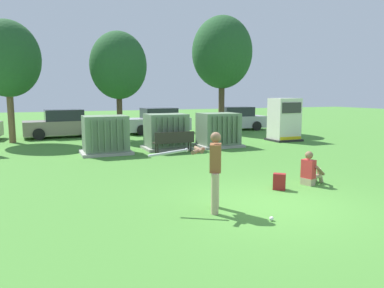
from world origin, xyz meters
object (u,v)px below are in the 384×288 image
at_px(backpack, 279,182).
at_px(parked_car_left_of_center, 62,124).
at_px(transformer_mid_west, 166,132).
at_px(transformer_mid_east, 218,130).
at_px(seated_spectator, 310,171).
at_px(parked_car_rightmost, 235,119).
at_px(park_bench, 174,140).
at_px(batter, 213,167).
at_px(generator_enclosure, 284,120).
at_px(sports_ball, 272,219).
at_px(parked_car_right_of_center, 157,121).
at_px(transformer_west, 105,135).

distance_m(backpack, parked_car_left_of_center, 15.47).
bearing_deg(parked_car_left_of_center, transformer_mid_west, -57.79).
bearing_deg(transformer_mid_east, backpack, -104.83).
xyz_separation_m(seated_spectator, parked_car_rightmost, (5.68, 14.55, 0.38)).
bearing_deg(transformer_mid_west, seated_spectator, -78.27).
bearing_deg(park_bench, backpack, -85.54).
xyz_separation_m(batter, backpack, (2.42, 0.91, -0.76)).
height_order(park_bench, seated_spectator, seated_spectator).
relative_size(park_bench, backpack, 4.10).
bearing_deg(generator_enclosure, transformer_mid_east, -171.62).
xyz_separation_m(sports_ball, backpack, (1.60, 1.97, 0.17)).
bearing_deg(parked_car_left_of_center, transformer_mid_east, -45.69).
height_order(sports_ball, parked_car_right_of_center, parked_car_right_of_center).
distance_m(generator_enclosure, sports_ball, 13.15).
bearing_deg(generator_enclosure, transformer_west, -175.87).
xyz_separation_m(sports_ball, seated_spectator, (2.75, 2.11, 0.33)).
distance_m(transformer_mid_west, seated_spectator, 8.11).
bearing_deg(seated_spectator, sports_ball, -142.45).
xyz_separation_m(batter, seated_spectator, (3.57, 1.06, -0.60)).
distance_m(sports_ball, parked_car_left_of_center, 17.00).
distance_m(parked_car_left_of_center, parked_car_rightmost, 11.52).
bearing_deg(backpack, transformer_mid_west, 93.52).
relative_size(transformer_mid_east, parked_car_rightmost, 0.48).
height_order(generator_enclosure, parked_car_right_of_center, generator_enclosure).
xyz_separation_m(seated_spectator, parked_car_left_of_center, (-5.84, 14.59, 0.38)).
bearing_deg(generator_enclosure, parked_car_right_of_center, 129.54).
distance_m(transformer_mid_east, parked_car_left_of_center, 9.67).
distance_m(generator_enclosure, parked_car_right_of_center, 8.22).
bearing_deg(parked_car_rightmost, transformer_west, -145.60).
distance_m(park_bench, seated_spectator, 6.94).
relative_size(transformer_mid_west, parked_car_left_of_center, 0.49).
distance_m(batter, parked_car_right_of_center, 16.09).
xyz_separation_m(transformer_west, transformer_mid_west, (2.83, 0.33, 0.00)).
xyz_separation_m(generator_enclosure, seated_spectator, (-5.21, -8.30, -0.76)).
distance_m(transformer_mid_west, generator_enclosure, 6.88).
height_order(transformer_mid_west, sports_ball, transformer_mid_west).
height_order(parked_car_left_of_center, parked_car_right_of_center, same).
distance_m(transformer_mid_west, parked_car_rightmost, 9.87).
height_order(transformer_west, parked_car_right_of_center, same).
bearing_deg(seated_spectator, parked_car_left_of_center, 111.82).
relative_size(transformer_mid_west, parked_car_rightmost, 0.48).
relative_size(transformer_west, sports_ball, 23.33).
xyz_separation_m(generator_enclosure, parked_car_left_of_center, (-11.05, 6.29, -0.38)).
height_order(generator_enclosure, parked_car_left_of_center, generator_enclosure).
height_order(transformer_mid_east, parked_car_right_of_center, same).
xyz_separation_m(park_bench, sports_ball, (-1.06, -8.84, -0.49)).
bearing_deg(transformer_west, backpack, -66.77).
xyz_separation_m(park_bench, seated_spectator, (1.69, -6.73, -0.16)).
xyz_separation_m(batter, parked_car_rightmost, (9.24, 15.61, -0.22)).
height_order(generator_enclosure, backpack, generator_enclosure).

